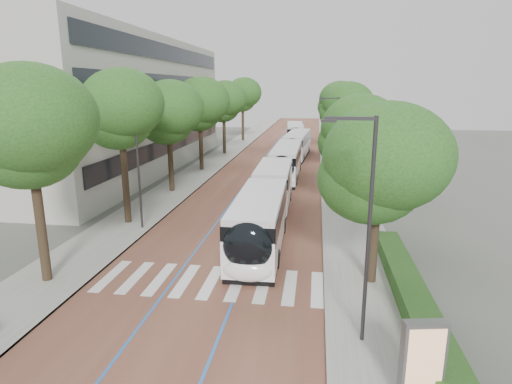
# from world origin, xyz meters

# --- Properties ---
(ground) EXTENTS (160.00, 160.00, 0.00)m
(ground) POSITION_xyz_m (0.00, 0.00, 0.00)
(ground) COLOR #51544C
(ground) RESTS_ON ground
(road) EXTENTS (11.00, 140.00, 0.02)m
(road) POSITION_xyz_m (0.00, 40.00, 0.01)
(road) COLOR brown
(road) RESTS_ON ground
(sidewalk_left) EXTENTS (4.00, 140.00, 0.12)m
(sidewalk_left) POSITION_xyz_m (-7.50, 40.00, 0.06)
(sidewalk_left) COLOR gray
(sidewalk_left) RESTS_ON ground
(sidewalk_right) EXTENTS (4.00, 140.00, 0.12)m
(sidewalk_right) POSITION_xyz_m (7.50, 40.00, 0.06)
(sidewalk_right) COLOR gray
(sidewalk_right) RESTS_ON ground
(kerb_left) EXTENTS (0.20, 140.00, 0.14)m
(kerb_left) POSITION_xyz_m (-5.60, 40.00, 0.06)
(kerb_left) COLOR gray
(kerb_left) RESTS_ON ground
(kerb_right) EXTENTS (0.20, 140.00, 0.14)m
(kerb_right) POSITION_xyz_m (5.60, 40.00, 0.06)
(kerb_right) COLOR gray
(kerb_right) RESTS_ON ground
(zebra_crossing) EXTENTS (10.55, 3.60, 0.01)m
(zebra_crossing) POSITION_xyz_m (0.20, 1.00, 0.03)
(zebra_crossing) COLOR silver
(zebra_crossing) RESTS_ON ground
(lane_line_left) EXTENTS (0.12, 126.00, 0.01)m
(lane_line_left) POSITION_xyz_m (-1.60, 40.00, 0.02)
(lane_line_left) COLOR #235EB3
(lane_line_left) RESTS_ON road
(lane_line_right) EXTENTS (0.12, 126.00, 0.01)m
(lane_line_right) POSITION_xyz_m (1.60, 40.00, 0.02)
(lane_line_right) COLOR #235EB3
(lane_line_right) RESTS_ON road
(office_building) EXTENTS (18.11, 40.00, 14.00)m
(office_building) POSITION_xyz_m (-19.47, 28.00, 7.00)
(office_building) COLOR #A6A49A
(office_building) RESTS_ON ground
(hedge) EXTENTS (1.20, 14.00, 0.80)m
(hedge) POSITION_xyz_m (9.10, 0.00, 0.52)
(hedge) COLOR #1A3C15
(hedge) RESTS_ON sidewalk_right
(streetlight_near) EXTENTS (1.82, 0.20, 8.00)m
(streetlight_near) POSITION_xyz_m (6.62, -3.00, 4.82)
(streetlight_near) COLOR #2E2D30
(streetlight_near) RESTS_ON sidewalk_right
(streetlight_far) EXTENTS (1.82, 0.20, 8.00)m
(streetlight_far) POSITION_xyz_m (6.62, 22.00, 4.82)
(streetlight_far) COLOR #2E2D30
(streetlight_far) RESTS_ON sidewalk_right
(lamp_post_left) EXTENTS (0.14, 0.14, 8.00)m
(lamp_post_left) POSITION_xyz_m (-6.10, 8.00, 4.12)
(lamp_post_left) COLOR #2E2D30
(lamp_post_left) RESTS_ON sidewalk_left
(trees_left) EXTENTS (5.95, 60.75, 9.96)m
(trees_left) POSITION_xyz_m (-7.50, 26.29, 7.03)
(trees_left) COLOR black
(trees_left) RESTS_ON ground
(trees_right) EXTENTS (5.75, 47.68, 9.22)m
(trees_right) POSITION_xyz_m (7.70, 22.17, 6.11)
(trees_right) COLOR black
(trees_right) RESTS_ON ground
(lead_bus) EXTENTS (2.81, 18.44, 3.20)m
(lead_bus) POSITION_xyz_m (1.89, 9.18, 1.63)
(lead_bus) COLOR black
(lead_bus) RESTS_ON ground
(bus_queued_0) EXTENTS (2.63, 12.42, 3.20)m
(bus_queued_0) POSITION_xyz_m (2.01, 25.44, 1.62)
(bus_queued_0) COLOR white
(bus_queued_0) RESTS_ON ground
(bus_queued_1) EXTENTS (3.28, 12.53, 3.20)m
(bus_queued_1) POSITION_xyz_m (2.46, 38.46, 1.62)
(bus_queued_1) COLOR white
(bus_queued_1) RESTS_ON ground
(bus_queued_2) EXTENTS (3.33, 12.54, 3.20)m
(bus_queued_2) POSITION_xyz_m (1.52, 52.04, 1.62)
(bus_queued_2) COLOR white
(bus_queued_2) RESTS_ON ground
(ad_panel) EXTENTS (1.28, 0.57, 2.58)m
(ad_panel) POSITION_xyz_m (8.12, -5.98, 1.47)
(ad_panel) COLOR #59595B
(ad_panel) RESTS_ON sidewalk_right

